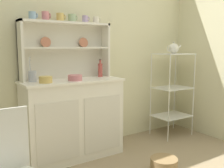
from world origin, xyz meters
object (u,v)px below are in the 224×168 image
(hutch_cabinet, at_px, (73,118))
(cup_sky_0, at_px, (32,16))
(wire_chair, at_px, (7,166))
(bowl_mixing_large, at_px, (46,80))
(porcelain_teapot, at_px, (174,48))
(utensil_jar, at_px, (32,76))
(hutch_shelf_unit, at_px, (65,45))
(bakers_rack, at_px, (172,85))
(jam_bottle, at_px, (100,70))
(floor_basket, at_px, (164,166))

(hutch_cabinet, height_order, cup_sky_0, cup_sky_0)
(wire_chair, distance_m, bowl_mixing_large, 1.14)
(bowl_mixing_large, distance_m, porcelain_teapot, 1.79)
(hutch_cabinet, relative_size, cup_sky_0, 12.47)
(bowl_mixing_large, relative_size, utensil_jar, 0.51)
(hutch_cabinet, relative_size, hutch_shelf_unit, 1.07)
(bowl_mixing_large, xyz_separation_m, porcelain_teapot, (1.77, 0.00, 0.30))
(bakers_rack, height_order, utensil_jar, bakers_rack)
(hutch_shelf_unit, height_order, utensil_jar, hutch_shelf_unit)
(cup_sky_0, distance_m, porcelain_teapot, 1.85)
(bowl_mixing_large, relative_size, porcelain_teapot, 0.57)
(porcelain_teapot, bearing_deg, utensil_jar, 175.43)
(hutch_shelf_unit, bearing_deg, bowl_mixing_large, -143.34)
(utensil_jar, xyz_separation_m, porcelain_teapot, (1.85, -0.15, 0.27))
(porcelain_teapot, bearing_deg, bakers_rack, -0.00)
(hutch_shelf_unit, xyz_separation_m, porcelain_teapot, (1.45, -0.23, -0.03))
(hutch_cabinet, distance_m, bakers_rack, 1.48)
(bowl_mixing_large, bearing_deg, porcelain_teapot, 0.08)
(bakers_rack, height_order, cup_sky_0, cup_sky_0)
(wire_chair, height_order, cup_sky_0, cup_sky_0)
(bakers_rack, bearing_deg, bowl_mixing_large, -179.92)
(hutch_shelf_unit, distance_m, bakers_rack, 1.57)
(hutch_cabinet, bearing_deg, cup_sky_0, 161.33)
(jam_bottle, bearing_deg, bowl_mixing_large, -167.48)
(hutch_cabinet, bearing_deg, bowl_mixing_large, -166.99)
(floor_basket, bearing_deg, bowl_mixing_large, 139.67)
(bakers_rack, relative_size, porcelain_teapot, 5.00)
(hutch_cabinet, bearing_deg, floor_basket, -55.33)
(hutch_shelf_unit, xyz_separation_m, wire_chair, (-0.88, -1.15, -0.72))
(hutch_shelf_unit, relative_size, wire_chair, 1.19)
(bakers_rack, height_order, porcelain_teapot, porcelain_teapot)
(cup_sky_0, distance_m, utensil_jar, 0.61)
(cup_sky_0, height_order, bowl_mixing_large, cup_sky_0)
(wire_chair, distance_m, cup_sky_0, 1.59)
(utensil_jar, bearing_deg, floor_basket, -42.90)
(utensil_jar, bearing_deg, bowl_mixing_large, -60.52)
(bakers_rack, distance_m, cup_sky_0, 2.01)
(floor_basket, xyz_separation_m, jam_bottle, (-0.17, 0.92, 0.88))
(wire_chair, xyz_separation_m, floor_basket, (1.45, 0.15, -0.44))
(bakers_rack, xyz_separation_m, utensil_jar, (-1.86, 0.15, 0.23))
(bakers_rack, bearing_deg, jam_bottle, 171.50)
(bakers_rack, bearing_deg, porcelain_teapot, 180.00)
(wire_chair, height_order, floor_basket, wire_chair)
(hutch_cabinet, height_order, wire_chair, hutch_cabinet)
(floor_basket, xyz_separation_m, cup_sky_0, (-0.94, 0.95, 1.46))
(utensil_jar, distance_m, porcelain_teapot, 1.88)
(floor_basket, bearing_deg, hutch_shelf_unit, 120.04)
(hutch_shelf_unit, distance_m, porcelain_teapot, 1.47)
(jam_bottle, xyz_separation_m, utensil_jar, (-0.80, -0.01, -0.03))
(bakers_rack, relative_size, utensil_jar, 4.48)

